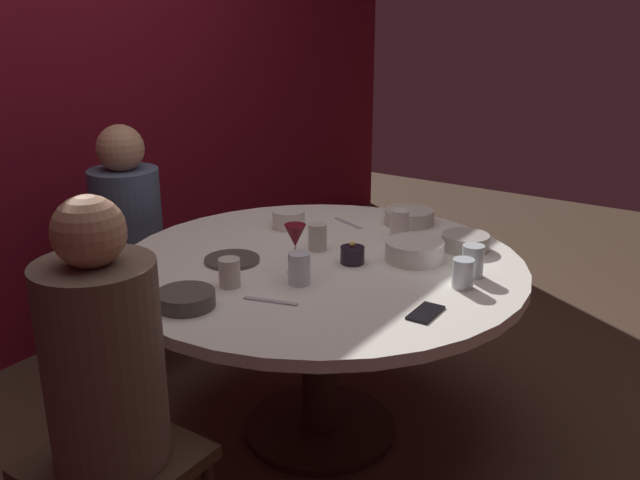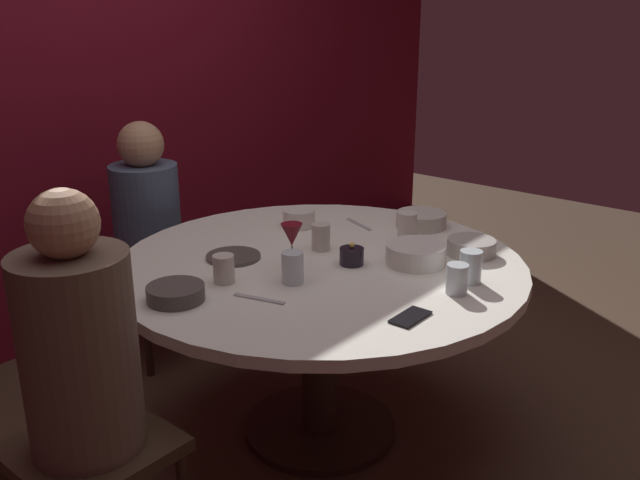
% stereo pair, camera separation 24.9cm
% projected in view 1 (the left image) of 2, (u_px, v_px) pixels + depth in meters
% --- Properties ---
extents(ground_plane, '(8.00, 8.00, 0.00)m').
position_uv_depth(ground_plane, '(320.00, 430.00, 2.75)').
color(ground_plane, '#4C3828').
extents(back_wall, '(6.00, 0.10, 2.60)m').
position_uv_depth(back_wall, '(40.00, 77.00, 3.15)').
color(back_wall, maroon).
rests_on(back_wall, ground).
extents(dining_table, '(1.50, 1.50, 0.72)m').
position_uv_depth(dining_table, '(320.00, 293.00, 2.56)').
color(dining_table, silver).
rests_on(dining_table, ground).
extents(seated_diner_left, '(0.40, 0.40, 1.19)m').
position_uv_depth(seated_diner_left, '(105.00, 371.00, 1.75)').
color(seated_diner_left, '#3F2D1E').
rests_on(seated_diner_left, ground).
extents(seated_diner_back, '(0.40, 0.40, 1.13)m').
position_uv_depth(seated_diner_back, '(127.00, 219.00, 3.08)').
color(seated_diner_back, '#3F2D1E').
rests_on(seated_diner_back, ground).
extents(candle_holder, '(0.09, 0.09, 0.08)m').
position_uv_depth(candle_holder, '(352.00, 255.00, 2.49)').
color(candle_holder, black).
rests_on(candle_holder, dining_table).
extents(wine_glass, '(0.08, 0.08, 0.18)m').
position_uv_depth(wine_glass, '(295.00, 238.00, 2.37)').
color(wine_glass, silver).
rests_on(wine_glass, dining_table).
extents(dinner_plate, '(0.20, 0.20, 0.01)m').
position_uv_depth(dinner_plate, '(232.00, 260.00, 2.51)').
color(dinner_plate, '#4C4742').
rests_on(dinner_plate, dining_table).
extents(cell_phone, '(0.14, 0.07, 0.01)m').
position_uv_depth(cell_phone, '(426.00, 313.00, 2.08)').
color(cell_phone, black).
rests_on(cell_phone, dining_table).
extents(bowl_serving_large, '(0.18, 0.18, 0.05)m').
position_uv_depth(bowl_serving_large, '(186.00, 299.00, 2.13)').
color(bowl_serving_large, '#4C4742').
rests_on(bowl_serving_large, dining_table).
extents(bowl_salad_center, '(0.21, 0.21, 0.06)m').
position_uv_depth(bowl_salad_center, '(409.00, 217.00, 2.93)').
color(bowl_salad_center, beige).
rests_on(bowl_salad_center, dining_table).
extents(bowl_small_white, '(0.18, 0.18, 0.06)m').
position_uv_depth(bowl_small_white, '(465.00, 242.00, 2.63)').
color(bowl_small_white, '#B2ADA3').
rests_on(bowl_small_white, dining_table).
extents(bowl_sauce_side, '(0.22, 0.22, 0.07)m').
position_uv_depth(bowl_sauce_side, '(415.00, 251.00, 2.51)').
color(bowl_sauce_side, silver).
rests_on(bowl_sauce_side, dining_table).
extents(bowl_rice_portion, '(0.14, 0.14, 0.07)m').
position_uv_depth(bowl_rice_portion, '(289.00, 219.00, 2.88)').
color(bowl_rice_portion, silver).
rests_on(bowl_rice_portion, dining_table).
extents(cup_near_candle, '(0.07, 0.07, 0.11)m').
position_uv_depth(cup_near_candle, '(299.00, 268.00, 2.29)').
color(cup_near_candle, silver).
rests_on(cup_near_candle, dining_table).
extents(cup_by_left_diner, '(0.07, 0.07, 0.10)m').
position_uv_depth(cup_by_left_diner, '(230.00, 272.00, 2.28)').
color(cup_by_left_diner, beige).
rests_on(cup_by_left_diner, dining_table).
extents(cup_by_right_diner, '(0.08, 0.08, 0.11)m').
position_uv_depth(cup_by_right_diner, '(400.00, 224.00, 2.75)').
color(cup_by_right_diner, silver).
rests_on(cup_by_right_diner, dining_table).
extents(cup_center_front, '(0.07, 0.07, 0.10)m').
position_uv_depth(cup_center_front, '(463.00, 273.00, 2.26)').
color(cup_center_front, silver).
rests_on(cup_center_front, dining_table).
extents(cup_far_edge, '(0.08, 0.08, 0.11)m').
position_uv_depth(cup_far_edge, '(473.00, 261.00, 2.36)').
color(cup_far_edge, silver).
rests_on(cup_far_edge, dining_table).
extents(cup_beside_wine, '(0.07, 0.07, 0.10)m').
position_uv_depth(cup_beside_wine, '(318.00, 237.00, 2.62)').
color(cup_beside_wine, beige).
rests_on(cup_beside_wine, dining_table).
extents(fork_near_plate, '(0.07, 0.18, 0.01)m').
position_uv_depth(fork_near_plate, '(271.00, 301.00, 2.17)').
color(fork_near_plate, '#B7B7BC').
rests_on(fork_near_plate, dining_table).
extents(knife_near_plate, '(0.08, 0.17, 0.01)m').
position_uv_depth(knife_near_plate, '(348.00, 223.00, 2.94)').
color(knife_near_plate, '#B7B7BC').
rests_on(knife_near_plate, dining_table).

